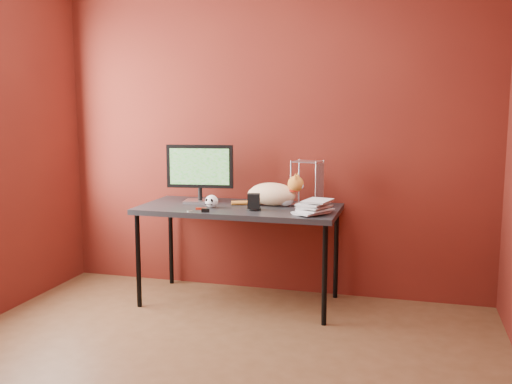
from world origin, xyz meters
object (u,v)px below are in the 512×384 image
(cat, at_px, (273,194))
(desk, at_px, (239,213))
(monitor, at_px, (200,170))
(skull_mug, at_px, (212,201))
(speaker, at_px, (254,203))
(book_stack, at_px, (305,131))

(cat, bearing_deg, desk, -149.62)
(monitor, bearing_deg, cat, -6.93)
(desk, bearing_deg, monitor, 164.88)
(desk, bearing_deg, cat, 25.01)
(cat, bearing_deg, monitor, -173.27)
(skull_mug, bearing_deg, cat, 34.76)
(cat, height_order, speaker, cat)
(desk, height_order, speaker, speaker)
(desk, relative_size, book_stack, 1.30)
(skull_mug, bearing_deg, desk, 38.33)
(monitor, relative_size, book_stack, 0.45)
(speaker, bearing_deg, cat, 58.47)
(speaker, height_order, book_stack, book_stack)
(desk, relative_size, cat, 2.70)
(desk, xyz_separation_m, skull_mug, (-0.18, -0.11, 0.10))
(monitor, distance_m, cat, 0.60)
(skull_mug, distance_m, speaker, 0.33)
(speaker, relative_size, book_stack, 0.11)
(desk, bearing_deg, book_stack, -12.66)
(monitor, height_order, cat, monitor)
(book_stack, bearing_deg, desk, 167.34)
(monitor, xyz_separation_m, skull_mug, (0.17, -0.21, -0.20))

